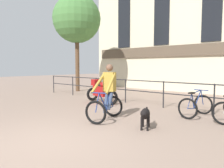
{
  "coord_description": "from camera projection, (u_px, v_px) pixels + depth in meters",
  "views": [
    {
      "loc": [
        4.09,
        -2.48,
        1.64
      ],
      "look_at": [
        -0.62,
        2.86,
        1.05
      ],
      "focal_mm": 35.0,
      "sensor_mm": 36.0,
      "label": 1
    }
  ],
  "objects": [
    {
      "name": "ground_plane",
      "position": [
        46.0,
        142.0,
        4.69
      ],
      "size": [
        60.0,
        60.0,
        0.0
      ],
      "primitive_type": "plane",
      "color": "gray"
    },
    {
      "name": "canal_railing",
      "position": [
        164.0,
        90.0,
        8.52
      ],
      "size": [
        15.05,
        0.05,
        1.05
      ],
      "color": "#232326",
      "rests_on": "ground_plane"
    },
    {
      "name": "cyclist_with_bike",
      "position": [
        107.0,
        95.0,
        6.68
      ],
      "size": [
        0.96,
        1.31,
        1.7
      ],
      "rotation": [
        0.0,
        0.0,
        0.26
      ],
      "color": "black",
      "rests_on": "ground_plane"
    },
    {
      "name": "dog",
      "position": [
        145.0,
        114.0,
        5.62
      ],
      "size": [
        0.49,
        0.82,
        0.57
      ],
      "rotation": [
        0.0,
        0.0,
        0.47
      ],
      "color": "black",
      "rests_on": "ground_plane"
    },
    {
      "name": "parked_motorcycle",
      "position": [
        101.0,
        90.0,
        9.72
      ],
      "size": [
        1.76,
        0.97,
        1.35
      ],
      "rotation": [
        0.0,
        0.0,
        1.35
      ],
      "color": "black",
      "rests_on": "ground_plane"
    },
    {
      "name": "parked_bicycle_near_lamp",
      "position": [
        196.0,
        106.0,
        7.06
      ],
      "size": [
        0.78,
        1.17,
        0.86
      ],
      "rotation": [
        0.0,
        0.0,
        3.03
      ],
      "color": "black",
      "rests_on": "ground_plane"
    },
    {
      "name": "tree_canalside_left",
      "position": [
        77.0,
        19.0,
        13.9
      ],
      "size": [
        3.05,
        3.05,
        6.16
      ],
      "color": "brown",
      "rests_on": "ground_plane"
    }
  ]
}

